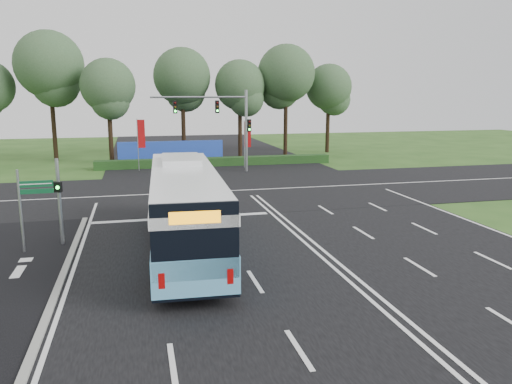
# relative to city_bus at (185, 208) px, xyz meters

# --- Properties ---
(ground) EXTENTS (120.00, 120.00, 0.00)m
(ground) POSITION_rel_city_bus_xyz_m (5.34, 0.63, -1.90)
(ground) COLOR #294E1A
(ground) RESTS_ON ground
(road_main) EXTENTS (20.00, 120.00, 0.04)m
(road_main) POSITION_rel_city_bus_xyz_m (5.34, 0.63, -1.88)
(road_main) COLOR black
(road_main) RESTS_ON ground
(road_cross) EXTENTS (120.00, 14.00, 0.05)m
(road_cross) POSITION_rel_city_bus_xyz_m (5.34, 12.63, -1.87)
(road_cross) COLOR black
(road_cross) RESTS_ON ground
(kerb_strip) EXTENTS (0.25, 18.00, 0.12)m
(kerb_strip) POSITION_rel_city_bus_xyz_m (-4.76, -2.37, -1.84)
(kerb_strip) COLOR gray
(kerb_strip) RESTS_ON ground
(city_bus) EXTENTS (3.35, 13.23, 3.77)m
(city_bus) POSITION_rel_city_bus_xyz_m (0.00, 0.00, 0.00)
(city_bus) COLOR #5EAEDA
(city_bus) RESTS_ON ground
(pedestrian_signal) EXTENTS (0.36, 0.44, 3.91)m
(pedestrian_signal) POSITION_rel_city_bus_xyz_m (-5.31, 2.01, 0.24)
(pedestrian_signal) COLOR gray
(pedestrian_signal) RESTS_ON ground
(street_sign) EXTENTS (1.41, 0.13, 3.60)m
(street_sign) POSITION_rel_city_bus_xyz_m (-6.42, 1.22, 0.40)
(street_sign) COLOR gray
(street_sign) RESTS_ON ground
(banner_flag_left) EXTENTS (0.68, 0.07, 4.58)m
(banner_flag_left) POSITION_rel_city_bus_xyz_m (-1.53, 23.65, 1.09)
(banner_flag_left) COLOR gray
(banner_flag_left) RESTS_ON ground
(banner_flag_mid) EXTENTS (0.63, 0.18, 4.30)m
(banner_flag_mid) POSITION_rel_city_bus_xyz_m (7.86, 23.26, 0.92)
(banner_flag_mid) COLOR gray
(banner_flag_mid) RESTS_ON ground
(traffic_light_gantry) EXTENTS (8.41, 0.28, 7.00)m
(traffic_light_gantry) POSITION_rel_city_bus_xyz_m (5.54, 21.13, 2.77)
(traffic_light_gantry) COLOR gray
(traffic_light_gantry) RESTS_ON ground
(hedge) EXTENTS (22.00, 1.20, 0.80)m
(hedge) POSITION_rel_city_bus_xyz_m (5.34, 25.13, -1.50)
(hedge) COLOR #163513
(hedge) RESTS_ON ground
(blue_hoarding) EXTENTS (10.00, 0.30, 2.20)m
(blue_hoarding) POSITION_rel_city_bus_xyz_m (1.34, 27.63, -0.80)
(blue_hoarding) COLOR blue
(blue_hoarding) RESTS_ON ground
(eucalyptus_row) EXTENTS (40.57, 8.85, 12.76)m
(eucalyptus_row) POSITION_rel_city_bus_xyz_m (1.83, 32.10, 6.37)
(eucalyptus_row) COLOR black
(eucalyptus_row) RESTS_ON ground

